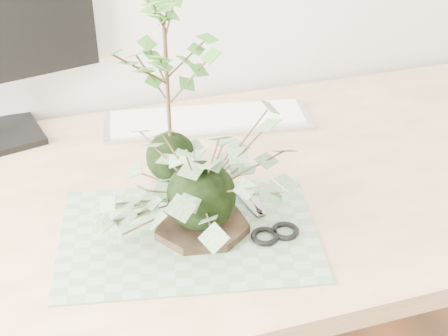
{
  "coord_description": "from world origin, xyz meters",
  "views": [
    {
      "loc": [
        -0.25,
        0.34,
        1.39
      ],
      "look_at": [
        0.0,
        1.14,
        0.84
      ],
      "focal_mm": 50.0,
      "sensor_mm": 36.0,
      "label": 1
    }
  ],
  "objects_px": {
    "ivy_kokedama": "(200,168)",
    "maple_kokedama": "(165,41)",
    "desk": "(201,228)",
    "keyboard": "(207,120)"
  },
  "relations": [
    {
      "from": "ivy_kokedama",
      "to": "maple_kokedama",
      "type": "xyz_separation_m",
      "value": [
        -0.01,
        0.17,
        0.14
      ]
    },
    {
      "from": "maple_kokedama",
      "to": "ivy_kokedama",
      "type": "bearing_deg",
      "value": -86.62
    },
    {
      "from": "ivy_kokedama",
      "to": "maple_kokedama",
      "type": "relative_size",
      "value": 1.04
    },
    {
      "from": "desk",
      "to": "ivy_kokedama",
      "type": "xyz_separation_m",
      "value": [
        -0.03,
        -0.12,
        0.22
      ]
    },
    {
      "from": "desk",
      "to": "keyboard",
      "type": "distance_m",
      "value": 0.26
    },
    {
      "from": "desk",
      "to": "ivy_kokedama",
      "type": "relative_size",
      "value": 4.02
    },
    {
      "from": "desk",
      "to": "maple_kokedama",
      "type": "height_order",
      "value": "maple_kokedama"
    },
    {
      "from": "ivy_kokedama",
      "to": "maple_kokedama",
      "type": "bearing_deg",
      "value": 93.38
    },
    {
      "from": "keyboard",
      "to": "desk",
      "type": "bearing_deg",
      "value": -100.11
    },
    {
      "from": "desk",
      "to": "maple_kokedama",
      "type": "distance_m",
      "value": 0.36
    }
  ]
}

